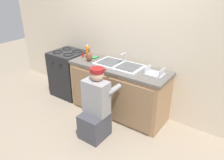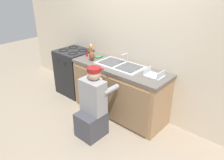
{
  "view_description": "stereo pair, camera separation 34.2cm",
  "coord_description": "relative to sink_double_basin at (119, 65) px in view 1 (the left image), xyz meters",
  "views": [
    {
      "loc": [
        1.85,
        -2.52,
        2.25
      ],
      "look_at": [
        0.0,
        0.1,
        0.72
      ],
      "focal_mm": 35.0,
      "sensor_mm": 36.0,
      "label": 1
    },
    {
      "loc": [
        2.12,
        -2.31,
        2.25
      ],
      "look_at": [
        0.0,
        0.1,
        0.72
      ],
      "focal_mm": 35.0,
      "sensor_mm": 36.0,
      "label": 2
    }
  ],
  "objects": [
    {
      "name": "soap_bottle_orange",
      "position": [
        -0.68,
        0.0,
        0.09
      ],
      "size": [
        0.06,
        0.06,
        0.25
      ],
      "color": "orange",
      "rests_on": "countertop"
    },
    {
      "name": "countertop",
      "position": [
        0.0,
        -0.0,
        -0.04
      ],
      "size": [
        1.75,
        0.62,
        0.04
      ],
      "primitive_type": "cube",
      "color": "#5B5651",
      "rests_on": "counter_cabinet"
    },
    {
      "name": "plumber_person",
      "position": [
        0.08,
        -0.73,
        -0.46
      ],
      "size": [
        0.42,
        0.61,
        1.1
      ],
      "color": "#3F3F47",
      "rests_on": "ground_plane"
    },
    {
      "name": "spice_bottle_pepper",
      "position": [
        -0.61,
        -0.04,
        0.03
      ],
      "size": [
        0.04,
        0.04,
        0.1
      ],
      "color": "#513823",
      "rests_on": "countertop"
    },
    {
      "name": "counter_cabinet",
      "position": [
        0.0,
        -0.01,
        -0.49
      ],
      "size": [
        1.71,
        0.62,
        0.85
      ],
      "color": "#997551",
      "rests_on": "ground_plane"
    },
    {
      "name": "vase_decorative",
      "position": [
        -0.55,
        -0.11,
        0.07
      ],
      "size": [
        0.1,
        0.1,
        0.23
      ],
      "color": "brown",
      "rests_on": "countertop"
    },
    {
      "name": "dish_rack_tray",
      "position": [
        0.63,
        0.02,
        0.01
      ],
      "size": [
        0.28,
        0.22,
        0.11
      ],
      "color": "#B2B7BC",
      "rests_on": "countertop"
    },
    {
      "name": "ground_plane",
      "position": [
        0.0,
        -0.3,
        -0.92
      ],
      "size": [
        12.0,
        12.0,
        0.0
      ],
      "primitive_type": "plane",
      "color": "gray"
    },
    {
      "name": "stove_range",
      "position": [
        -1.2,
        -0.0,
        -0.46
      ],
      "size": [
        0.63,
        0.62,
        0.93
      ],
      "color": "black",
      "rests_on": "ground_plane"
    },
    {
      "name": "cell_phone",
      "position": [
        -0.58,
        0.08,
        -0.01
      ],
      "size": [
        0.07,
        0.14,
        0.01
      ],
      "color": "black",
      "rests_on": "countertop"
    },
    {
      "name": "sink_double_basin",
      "position": [
        0.0,
        0.0,
        0.0
      ],
      "size": [
        0.8,
        0.44,
        0.19
      ],
      "color": "silver",
      "rests_on": "countertop"
    },
    {
      "name": "back_wall",
      "position": [
        0.0,
        0.35,
        0.33
      ],
      "size": [
        6.0,
        0.1,
        2.5
      ],
      "primitive_type": "cube",
      "color": "beige",
      "rests_on": "ground_plane"
    },
    {
      "name": "spice_bottle_red",
      "position": [
        -0.78,
        -0.01,
        0.03
      ],
      "size": [
        0.04,
        0.04,
        0.1
      ],
      "color": "red",
      "rests_on": "countertop"
    }
  ]
}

